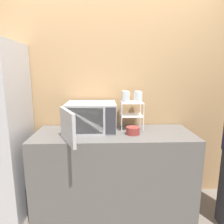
{
  "coord_description": "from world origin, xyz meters",
  "views": [
    {
      "loc": [
        -0.1,
        -1.73,
        1.54
      ],
      "look_at": [
        -0.02,
        0.35,
        1.13
      ],
      "focal_mm": 32.0,
      "sensor_mm": 36.0,
      "label": 1
    }
  ],
  "objects": [
    {
      "name": "glass_front_right",
      "position": [
        0.27,
        0.41,
        1.28
      ],
      "size": [
        0.08,
        0.08,
        0.12
      ],
      "color": "silver",
      "rests_on": "dish_rack"
    },
    {
      "name": "glass_back_right",
      "position": [
        0.28,
        0.53,
        1.28
      ],
      "size": [
        0.08,
        0.08,
        0.12
      ],
      "color": "silver",
      "rests_on": "dish_rack"
    },
    {
      "name": "glass_back_left",
      "position": [
        0.14,
        0.53,
        1.28
      ],
      "size": [
        0.08,
        0.08,
        0.12
      ],
      "color": "silver",
      "rests_on": "dish_rack"
    },
    {
      "name": "glass_front_left",
      "position": [
        0.13,
        0.41,
        1.28
      ],
      "size": [
        0.08,
        0.08,
        0.12
      ],
      "color": "silver",
      "rests_on": "dish_rack"
    },
    {
      "name": "bowl",
      "position": [
        0.19,
        0.26,
        0.95
      ],
      "size": [
        0.14,
        0.14,
        0.08
      ],
      "color": "maroon",
      "rests_on": "counter"
    },
    {
      "name": "microwave",
      "position": [
        -0.25,
        0.39,
        1.06
      ],
      "size": [
        0.56,
        0.78,
        0.31
      ],
      "color": "#ADADB2",
      "rests_on": "counter"
    },
    {
      "name": "wall_back",
      "position": [
        0.0,
        0.68,
        1.3
      ],
      "size": [
        8.0,
        0.06,
        2.6
      ],
      "color": "tan",
      "rests_on": "ground_plane"
    },
    {
      "name": "dish_rack",
      "position": [
        0.21,
        0.47,
        1.13
      ],
      "size": [
        0.25,
        0.22,
        0.31
      ],
      "color": "white",
      "rests_on": "counter"
    },
    {
      "name": "counter",
      "position": [
        0.0,
        0.32,
        0.45
      ],
      "size": [
        1.69,
        0.64,
        0.91
      ],
      "color": "#595654",
      "rests_on": "ground_plane"
    }
  ]
}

